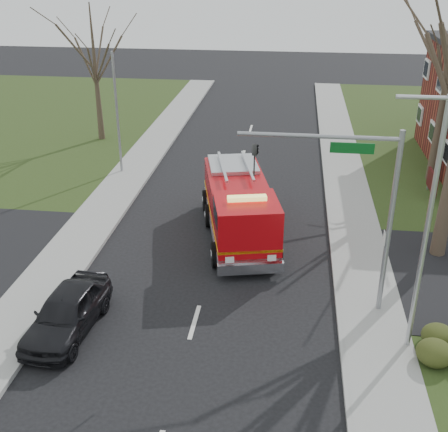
# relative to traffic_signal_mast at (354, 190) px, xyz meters

# --- Properties ---
(ground) EXTENTS (120.00, 120.00, 0.00)m
(ground) POSITION_rel_traffic_signal_mast_xyz_m (-5.21, -1.50, -4.71)
(ground) COLOR black
(ground) RESTS_ON ground
(sidewalk_right) EXTENTS (2.40, 80.00, 0.15)m
(sidewalk_right) POSITION_rel_traffic_signal_mast_xyz_m (0.99, -1.50, -4.63)
(sidewalk_right) COLOR gray
(sidewalk_right) RESTS_ON ground
(sidewalk_left) EXTENTS (2.40, 80.00, 0.15)m
(sidewalk_left) POSITION_rel_traffic_signal_mast_xyz_m (-11.41, -1.50, -4.63)
(sidewalk_left) COLOR gray
(sidewalk_left) RESTS_ON ground
(health_center_sign) EXTENTS (0.12, 2.00, 1.40)m
(health_center_sign) POSITION_rel_traffic_signal_mast_xyz_m (5.29, 11.00, -3.83)
(health_center_sign) COLOR #410F11
(health_center_sign) RESTS_ON ground
(bare_tree_left) EXTENTS (4.50, 4.50, 9.00)m
(bare_tree_left) POSITION_rel_traffic_signal_mast_xyz_m (-15.21, 18.50, 0.86)
(bare_tree_left) COLOR #362C20
(bare_tree_left) RESTS_ON ground
(traffic_signal_mast) EXTENTS (5.29, 0.18, 6.80)m
(traffic_signal_mast) POSITION_rel_traffic_signal_mast_xyz_m (0.00, 0.00, 0.00)
(traffic_signal_mast) COLOR gray
(traffic_signal_mast) RESTS_ON ground
(streetlight_pole) EXTENTS (1.48, 0.16, 8.40)m
(streetlight_pole) POSITION_rel_traffic_signal_mast_xyz_m (1.93, -2.00, -0.16)
(streetlight_pole) COLOR #B7BABF
(streetlight_pole) RESTS_ON ground
(utility_pole_far) EXTENTS (0.14, 0.14, 7.00)m
(utility_pole_far) POSITION_rel_traffic_signal_mast_xyz_m (-12.01, 12.50, -1.21)
(utility_pole_far) COLOR gray
(utility_pole_far) RESTS_ON ground
(fire_engine) EXTENTS (4.30, 8.01, 3.07)m
(fire_engine) POSITION_rel_traffic_signal_mast_xyz_m (-4.32, 5.18, -3.32)
(fire_engine) COLOR #B4080D
(fire_engine) RESTS_ON ground
(parked_car_maroon) EXTENTS (2.12, 4.60, 1.53)m
(parked_car_maroon) POSITION_rel_traffic_signal_mast_xyz_m (-9.41, -2.50, -3.94)
(parked_car_maroon) COLOR black
(parked_car_maroon) RESTS_ON ground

